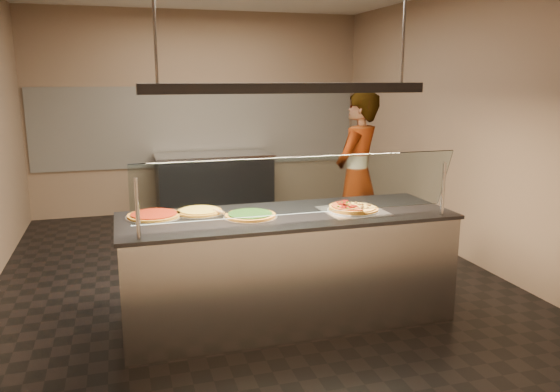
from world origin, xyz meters
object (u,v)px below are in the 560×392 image
object	(u,v)px
perforated_tray	(353,210)
worker	(357,176)
half_pizza_pepperoni	(342,208)
pizza_cheese	(199,211)
pizza_spinach	(250,215)
pizza_spatula	(226,212)
prep_table	(214,185)
half_pizza_sausage	(364,207)
sneeze_guard	(301,187)
heat_lamp_housing	(287,88)
pizza_tomato	(154,215)
serving_counter	(287,267)

from	to	relation	value
perforated_tray	worker	world-z (taller)	worker
half_pizza_pepperoni	pizza_cheese	bearing A→B (deg)	164.95
pizza_spinach	pizza_spatula	distance (m)	0.22
prep_table	worker	distance (m)	2.72
half_pizza_sausage	prep_table	xyz separation A→B (m)	(-0.63, 3.81, -0.49)
sneeze_guard	heat_lamp_housing	size ratio (longest dim) A/B	1.09
pizza_spatula	heat_lamp_housing	xyz separation A→B (m)	(0.49, -0.11, 0.99)
pizza_cheese	sneeze_guard	bearing A→B (deg)	-40.37
half_pizza_sausage	pizza_spinach	xyz separation A→B (m)	(-0.98, 0.05, -0.01)
half_pizza_pepperoni	pizza_tomato	size ratio (longest dim) A/B	0.93
sneeze_guard	pizza_tomato	distance (m)	1.23
perforated_tray	half_pizza_sausage	xyz separation A→B (m)	(0.10, 0.00, 0.02)
sneeze_guard	half_pizza_sausage	xyz separation A→B (m)	(0.66, 0.27, -0.27)
sneeze_guard	half_pizza_sausage	size ratio (longest dim) A/B	5.97
pizza_cheese	heat_lamp_housing	size ratio (longest dim) A/B	0.18
pizza_spinach	pizza_cheese	bearing A→B (deg)	145.02
serving_counter	pizza_cheese	xyz separation A→B (m)	(-0.69, 0.24, 0.48)
serving_counter	half_pizza_pepperoni	bearing A→B (deg)	-8.27
pizza_cheese	pizza_tomato	size ratio (longest dim) A/B	0.89
half_pizza_pepperoni	pizza_cheese	world-z (taller)	half_pizza_pepperoni
worker	prep_table	bearing A→B (deg)	-103.40
pizza_spinach	perforated_tray	bearing A→B (deg)	-3.30
sneeze_guard	perforated_tray	size ratio (longest dim) A/B	4.85
pizza_spinach	half_pizza_pepperoni	bearing A→B (deg)	-3.63
half_pizza_pepperoni	half_pizza_sausage	world-z (taller)	half_pizza_pepperoni
half_pizza_sausage	heat_lamp_housing	xyz separation A→B (m)	(-0.66, 0.07, 0.99)
prep_table	pizza_spatula	bearing A→B (deg)	-98.26
pizza_cheese	prep_table	xyz separation A→B (m)	(0.72, 3.50, -0.48)
serving_counter	pizza_cheese	world-z (taller)	pizza_cheese
sneeze_guard	half_pizza_pepperoni	world-z (taller)	sneeze_guard
perforated_tray	half_pizza_sausage	world-z (taller)	half_pizza_sausage
half_pizza_sausage	perforated_tray	bearing A→B (deg)	-179.79
serving_counter	half_pizza_pepperoni	distance (m)	0.69
perforated_tray	pizza_spinach	bearing A→B (deg)	176.70
heat_lamp_housing	half_pizza_sausage	bearing A→B (deg)	-5.91
half_pizza_pepperoni	prep_table	xyz separation A→B (m)	(-0.43, 3.81, -0.50)
half_pizza_pepperoni	worker	xyz separation A→B (m)	(0.78, 1.43, -0.02)
serving_counter	pizza_cheese	size ratio (longest dim) A/B	6.78
prep_table	perforated_tray	bearing A→B (deg)	-82.10
serving_counter	worker	world-z (taller)	worker
half_pizza_pepperoni	serving_counter	bearing A→B (deg)	171.73
serving_counter	worker	distance (m)	1.91
half_pizza_sausage	worker	distance (m)	1.54
perforated_tray	pizza_tomato	world-z (taller)	pizza_tomato
pizza_spinach	prep_table	world-z (taller)	pizza_spinach
pizza_spatula	heat_lamp_housing	bearing A→B (deg)	-12.07
half_pizza_sausage	pizza_spinach	size ratio (longest dim) A/B	0.95
pizza_tomato	heat_lamp_housing	world-z (taller)	heat_lamp_housing
sneeze_guard	heat_lamp_housing	world-z (taller)	heat_lamp_housing
pizza_spatula	perforated_tray	bearing A→B (deg)	-9.37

